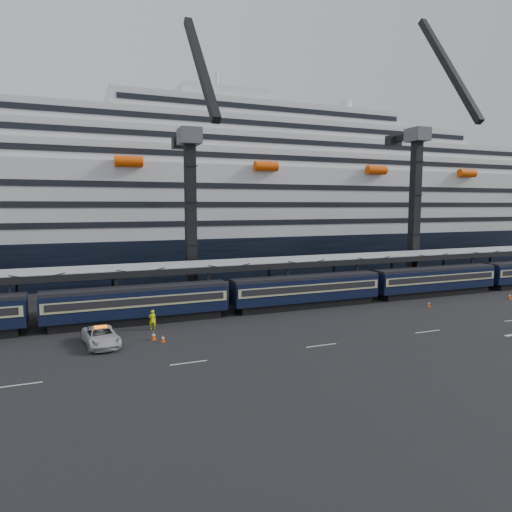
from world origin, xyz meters
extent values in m
plane|color=black|center=(0.00, 0.00, 0.00)|extent=(260.00, 260.00, 0.00)
cube|color=beige|center=(-38.00, -4.00, 0.01)|extent=(3.00, 0.15, 0.02)
cube|color=beige|center=(-26.00, -4.00, 0.01)|extent=(3.00, 0.15, 0.02)
cube|color=beige|center=(-14.00, -4.00, 0.01)|extent=(3.00, 0.15, 0.02)
cube|color=beige|center=(-2.00, -4.00, 0.01)|extent=(3.00, 0.15, 0.02)
cube|color=black|center=(-28.00, 10.00, 0.45)|extent=(17.48, 2.40, 0.90)
cube|color=black|center=(-28.00, 10.00, 2.25)|extent=(19.00, 2.80, 2.70)
cube|color=#BAB684|center=(-28.00, 10.00, 2.55)|extent=(18.62, 2.92, 1.05)
cube|color=black|center=(-28.00, 10.00, 2.60)|extent=(17.86, 2.98, 0.70)
cube|color=black|center=(-28.00, 10.00, 3.75)|extent=(19.00, 2.50, 0.35)
cube|color=black|center=(-8.00, 10.00, 0.45)|extent=(17.48, 2.40, 0.90)
cube|color=black|center=(-8.00, 10.00, 2.25)|extent=(19.00, 2.80, 2.70)
cube|color=#BAB684|center=(-8.00, 10.00, 2.55)|extent=(18.62, 2.92, 1.05)
cube|color=black|center=(-8.00, 10.00, 2.60)|extent=(17.86, 2.98, 0.70)
cube|color=black|center=(-8.00, 10.00, 3.75)|extent=(19.00, 2.50, 0.35)
cube|color=black|center=(12.00, 10.00, 0.45)|extent=(17.48, 2.40, 0.90)
cube|color=black|center=(12.00, 10.00, 2.25)|extent=(19.00, 2.80, 2.70)
cube|color=#BAB684|center=(12.00, 10.00, 2.55)|extent=(18.62, 2.92, 1.05)
cube|color=black|center=(12.00, 10.00, 2.60)|extent=(17.86, 2.98, 0.70)
cube|color=black|center=(12.00, 10.00, 3.75)|extent=(19.00, 2.50, 0.35)
cube|color=gray|center=(0.00, 14.00, 5.40)|extent=(130.00, 6.00, 0.25)
cube|color=black|center=(0.00, 11.00, 5.10)|extent=(130.00, 0.25, 0.70)
cube|color=black|center=(0.00, 17.00, 5.10)|extent=(130.00, 0.25, 0.70)
cube|color=black|center=(-40.00, 11.20, 2.70)|extent=(0.25, 0.25, 5.40)
cube|color=black|center=(-40.00, 16.80, 2.70)|extent=(0.25, 0.25, 5.40)
cube|color=black|center=(-30.00, 11.20, 2.70)|extent=(0.25, 0.25, 5.40)
cube|color=black|center=(-30.00, 16.80, 2.70)|extent=(0.25, 0.25, 5.40)
cube|color=black|center=(-20.00, 11.20, 2.70)|extent=(0.25, 0.25, 5.40)
cube|color=black|center=(-20.00, 16.80, 2.70)|extent=(0.25, 0.25, 5.40)
cube|color=black|center=(-10.00, 11.20, 2.70)|extent=(0.25, 0.25, 5.40)
cube|color=black|center=(-10.00, 16.80, 2.70)|extent=(0.25, 0.25, 5.40)
cube|color=black|center=(0.00, 11.20, 2.70)|extent=(0.25, 0.25, 5.40)
cube|color=black|center=(0.00, 16.80, 2.70)|extent=(0.25, 0.25, 5.40)
cube|color=black|center=(10.00, 11.20, 2.70)|extent=(0.25, 0.25, 5.40)
cube|color=black|center=(10.00, 16.80, 2.70)|extent=(0.25, 0.25, 5.40)
cube|color=black|center=(20.00, 11.20, 2.70)|extent=(0.25, 0.25, 5.40)
cube|color=black|center=(20.00, 16.80, 2.70)|extent=(0.25, 0.25, 5.40)
cube|color=black|center=(30.00, 16.80, 2.70)|extent=(0.25, 0.25, 5.40)
cube|color=black|center=(0.00, 46.00, 3.50)|extent=(200.00, 28.00, 7.00)
cube|color=silver|center=(0.00, 46.00, 13.00)|extent=(190.00, 26.88, 12.00)
cube|color=silver|center=(0.00, 46.00, 20.50)|extent=(160.00, 24.64, 3.00)
cube|color=black|center=(0.00, 33.63, 20.50)|extent=(153.60, 0.12, 0.90)
cube|color=silver|center=(0.00, 46.00, 23.50)|extent=(124.00, 21.84, 3.00)
cube|color=black|center=(0.00, 35.03, 23.50)|extent=(119.04, 0.12, 0.90)
cube|color=silver|center=(0.00, 46.00, 26.50)|extent=(90.00, 19.04, 3.00)
cube|color=black|center=(0.00, 36.43, 26.50)|extent=(86.40, 0.12, 0.90)
cube|color=silver|center=(0.00, 46.00, 29.50)|extent=(56.00, 16.24, 3.00)
cube|color=black|center=(0.00, 37.83, 29.50)|extent=(53.76, 0.12, 0.90)
cube|color=silver|center=(-8.00, 46.00, 32.00)|extent=(16.00, 12.00, 2.50)
cylinder|color=silver|center=(20.00, 46.00, 32.50)|extent=(2.80, 2.80, 3.00)
cylinder|color=#F54D07|center=(-26.00, 31.96, 18.80)|extent=(4.00, 1.60, 1.60)
cylinder|color=#F54D07|center=(-4.00, 31.96, 18.80)|extent=(4.00, 1.60, 1.60)
cylinder|color=#F54D07|center=(18.00, 31.96, 18.80)|extent=(4.00, 1.60, 1.60)
cylinder|color=#F54D07|center=(40.00, 31.96, 18.80)|extent=(4.00, 1.60, 1.60)
cube|color=#484A4F|center=(-20.00, 19.00, 1.00)|extent=(4.50, 4.50, 2.00)
cube|color=black|center=(-20.00, 19.00, 11.00)|extent=(1.30, 1.30, 18.00)
cube|color=#484A4F|center=(-20.00, 19.00, 21.00)|extent=(2.60, 3.20, 2.00)
cube|color=black|center=(-20.00, 13.21, 27.89)|extent=(0.90, 12.26, 14.37)
cube|color=black|center=(-20.00, 21.52, 21.00)|extent=(0.90, 5.04, 0.90)
cube|color=black|center=(-20.00, 24.04, 20.80)|extent=(2.20, 1.60, 1.60)
cube|color=#484A4F|center=(15.00, 18.00, 1.00)|extent=(4.50, 4.50, 2.00)
cube|color=black|center=(15.00, 18.00, 12.00)|extent=(1.30, 1.30, 20.00)
cube|color=#484A4F|center=(15.00, 18.00, 23.00)|extent=(2.60, 3.20, 2.00)
cube|color=black|center=(15.00, 12.26, 31.19)|extent=(0.90, 12.21, 16.90)
cube|color=black|center=(15.00, 20.80, 23.00)|extent=(0.90, 5.60, 0.90)
cube|color=black|center=(15.00, 23.60, 22.80)|extent=(2.20, 1.60, 1.60)
imported|color=#B1B4B9|center=(-32.14, 3.36, 0.81)|extent=(3.35, 6.10, 1.62)
imported|color=#DFF20C|center=(-27.05, 6.93, 1.00)|extent=(0.74, 0.50, 2.00)
cube|color=#F54D07|center=(-26.86, 2.32, 0.02)|extent=(0.35, 0.35, 0.04)
cone|color=#F54D07|center=(-26.86, 2.32, 0.37)|extent=(0.30, 0.30, 0.67)
cylinder|color=white|center=(-26.86, 2.32, 0.37)|extent=(0.25, 0.25, 0.11)
cube|color=#F54D07|center=(-27.55, 3.30, 0.02)|extent=(0.43, 0.43, 0.05)
cone|color=#F54D07|center=(-27.55, 3.30, 0.45)|extent=(0.36, 0.36, 0.81)
cylinder|color=white|center=(-27.55, 3.30, 0.45)|extent=(0.30, 0.30, 0.14)
cube|color=#F54D07|center=(6.14, 4.67, 0.02)|extent=(0.38, 0.38, 0.04)
cone|color=#F54D07|center=(6.14, 4.67, 0.40)|extent=(0.32, 0.32, 0.72)
cylinder|color=white|center=(6.14, 4.67, 0.40)|extent=(0.27, 0.27, 0.12)
cube|color=#F54D07|center=(19.47, 4.28, 0.02)|extent=(0.43, 0.43, 0.05)
cone|color=#F54D07|center=(19.47, 4.28, 0.45)|extent=(0.36, 0.36, 0.81)
cylinder|color=white|center=(19.47, 4.28, 0.45)|extent=(0.31, 0.31, 0.14)
camera|label=1|loc=(-34.09, -38.31, 12.40)|focal=32.00mm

